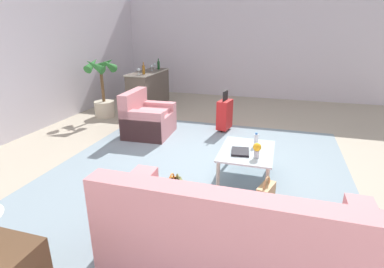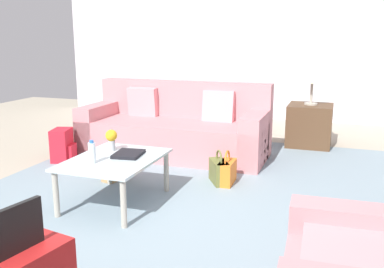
{
  "view_description": "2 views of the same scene",
  "coord_description": "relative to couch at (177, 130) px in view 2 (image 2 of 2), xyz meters",
  "views": [
    {
      "loc": [
        -4.37,
        -0.88,
        2.07
      ],
      "look_at": [
        -0.73,
        0.22,
        0.71
      ],
      "focal_mm": 28.0,
      "sensor_mm": 36.0,
      "label": 1
    },
    {
      "loc": [
        2.86,
        1.38,
        1.5
      ],
      "look_at": [
        -0.47,
        0.22,
        0.69
      ],
      "focal_mm": 40.0,
      "sensor_mm": 36.0,
      "label": 2
    }
  ],
  "objects": [
    {
      "name": "water_bottle",
      "position": [
        2.0,
        -0.0,
        0.22
      ],
      "size": [
        0.06,
        0.06,
        0.2
      ],
      "color": "silver",
      "rests_on": "coffee_table"
    },
    {
      "name": "backpack_red",
      "position": [
        0.8,
        -1.19,
        -0.12
      ],
      "size": [
        0.34,
        0.31,
        0.4
      ],
      "color": "red",
      "rests_on": "ground"
    },
    {
      "name": "coffee_table",
      "position": [
        1.8,
        0.1,
        0.07
      ],
      "size": [
        0.98,
        0.74,
        0.43
      ],
      "color": "silver",
      "rests_on": "ground"
    },
    {
      "name": "handbag_olive",
      "position": [
        0.95,
        0.84,
        -0.18
      ],
      "size": [
        0.35,
        0.29,
        0.36
      ],
      "color": "olive",
      "rests_on": "ground"
    },
    {
      "name": "couch",
      "position": [
        0.0,
        0.0,
        0.0
      ],
      "size": [
        0.96,
        2.36,
        0.92
      ],
      "color": "#C67F84",
      "rests_on": "ground"
    },
    {
      "name": "area_rug",
      "position": [
        1.6,
        0.8,
        -0.3
      ],
      "size": [
        5.2,
        4.4,
        0.01
      ],
      "primitive_type": "cube",
      "color": "gray",
      "rests_on": "ground"
    },
    {
      "name": "handbag_tan",
      "position": [
        1.21,
        -0.22,
        -0.18
      ],
      "size": [
        0.35,
        0.23,
        0.36
      ],
      "color": "tan",
      "rests_on": "ground"
    },
    {
      "name": "handbag_orange",
      "position": [
        0.94,
        0.92,
        -0.18
      ],
      "size": [
        0.32,
        0.15,
        0.36
      ],
      "color": "orange",
      "rests_on": "ground"
    },
    {
      "name": "wall_left",
      "position": [
        -2.86,
        0.6,
        1.24
      ],
      "size": [
        0.12,
        8.0,
        3.1
      ],
      "primitive_type": "cube",
      "color": "silver",
      "rests_on": "ground"
    },
    {
      "name": "flower_vase",
      "position": [
        1.58,
        -0.05,
        0.25
      ],
      "size": [
        0.11,
        0.11,
        0.21
      ],
      "color": "#B2B7BC",
      "rests_on": "coffee_table"
    },
    {
      "name": "coffee_table_book",
      "position": [
        1.68,
        0.18,
        0.14
      ],
      "size": [
        0.32,
        0.27,
        0.03
      ],
      "primitive_type": "cube",
      "rotation": [
        0.0,
        0.0,
        0.13
      ],
      "color": "black",
      "rests_on": "coffee_table"
    },
    {
      "name": "table_lamp",
      "position": [
        -1.0,
        1.6,
        0.66
      ],
      "size": [
        0.39,
        0.39,
        0.5
      ],
      "color": "#ADA899",
      "rests_on": "side_table"
    },
    {
      "name": "ground_plane",
      "position": [
        2.2,
        0.6,
        -0.31
      ],
      "size": [
        12.0,
        12.0,
        0.0
      ],
      "primitive_type": "plane",
      "color": "#A89E89"
    },
    {
      "name": "side_table",
      "position": [
        -1.0,
        1.6,
        -0.02
      ],
      "size": [
        0.59,
        0.59,
        0.58
      ],
      "primitive_type": "cube",
      "color": "#513823",
      "rests_on": "ground"
    }
  ]
}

